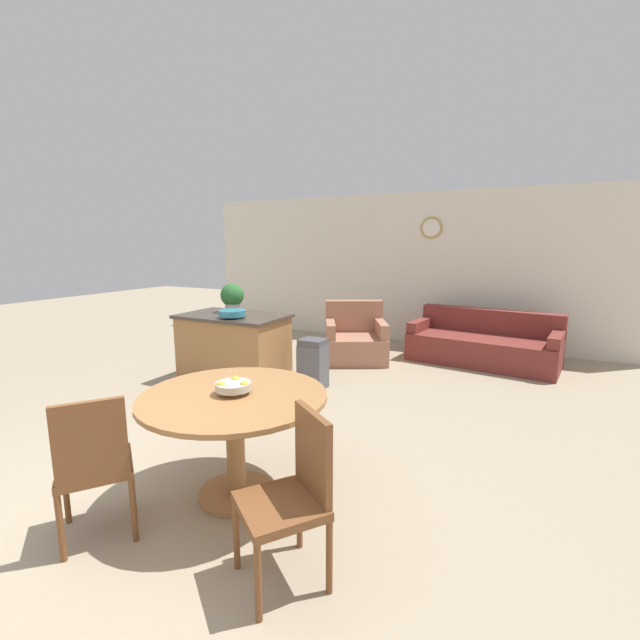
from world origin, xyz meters
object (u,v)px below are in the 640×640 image
at_px(teal_bowl, 232,313).
at_px(dining_chair_near_left, 94,461).
at_px(armchair, 355,341).
at_px(trash_bin, 313,364).
at_px(couch, 483,345).
at_px(kitchen_island, 234,348).
at_px(potted_plant, 232,297).
at_px(dining_chair_near_right, 293,489).
at_px(dining_table, 234,418).
at_px(fruit_bowl, 233,386).

bearing_deg(teal_bowl, dining_chair_near_left, -68.71).
xyz_separation_m(dining_chair_near_left, armchair, (-0.16, 4.60, -0.22)).
xyz_separation_m(trash_bin, couch, (1.79, 2.21, -0.04)).
relative_size(kitchen_island, teal_bowl, 4.15).
distance_m(potted_plant, trash_bin, 1.46).
relative_size(teal_bowl, armchair, 0.27).
bearing_deg(dining_chair_near_right, dining_table, 4.88).
height_order(dining_chair_near_right, fruit_bowl, dining_chair_near_right).
relative_size(fruit_bowl, teal_bowl, 0.74).
bearing_deg(trash_bin, dining_chair_near_left, -87.78).
height_order(fruit_bowl, teal_bowl, teal_bowl).
xyz_separation_m(potted_plant, couch, (3.02, 2.21, -0.82)).
bearing_deg(dining_chair_near_right, armchair, -35.22).
bearing_deg(armchair, potted_plant, -155.31).
relative_size(kitchen_island, couch, 0.62).
xyz_separation_m(teal_bowl, couch, (2.73, 2.60, -0.67)).
height_order(dining_chair_near_left, fruit_bowl, dining_chair_near_left).
xyz_separation_m(dining_chair_near_left, trash_bin, (-0.12, 3.09, -0.20)).
relative_size(dining_chair_near_left, fruit_bowl, 3.77).
bearing_deg(dining_table, potted_plant, 127.91).
height_order(dining_chair_near_left, teal_bowl, teal_bowl).
xyz_separation_m(teal_bowl, potted_plant, (-0.29, 0.38, 0.15)).
bearing_deg(fruit_bowl, dining_table, -69.76).
bearing_deg(dining_chair_near_right, potted_plant, -10.47).
height_order(teal_bowl, trash_bin, teal_bowl).
height_order(dining_table, kitchen_island, kitchen_island).
relative_size(dining_chair_near_left, kitchen_island, 0.67).
height_order(kitchen_island, potted_plant, potted_plant).
xyz_separation_m(dining_table, fruit_bowl, (-0.00, 0.00, 0.23)).
bearing_deg(potted_plant, fruit_bowl, -52.08).
relative_size(potted_plant, armchair, 0.31).
bearing_deg(couch, potted_plant, -136.17).
bearing_deg(couch, teal_bowl, -128.79).
bearing_deg(teal_bowl, fruit_bowl, -51.99).
distance_m(dining_chair_near_left, dining_chair_near_right, 1.25).
bearing_deg(dining_chair_near_left, kitchen_island, 59.62).
distance_m(fruit_bowl, kitchen_island, 2.75).
relative_size(dining_table, potted_plant, 3.36).
xyz_separation_m(fruit_bowl, trash_bin, (-0.59, 2.34, -0.52)).
distance_m(fruit_bowl, couch, 4.74).
bearing_deg(kitchen_island, fruit_bowl, -52.07).
bearing_deg(dining_table, dining_chair_near_right, -32.21).
height_order(dining_table, teal_bowl, teal_bowl).
xyz_separation_m(dining_chair_near_right, teal_bowl, (-2.28, 2.43, 0.43)).
relative_size(teal_bowl, couch, 0.15).
height_order(teal_bowl, potted_plant, potted_plant).
bearing_deg(armchair, dining_chair_near_left, -115.09).
xyz_separation_m(kitchen_island, armchair, (1.05, 1.70, -0.15)).
distance_m(dining_chair_near_right, potted_plant, 3.85).
bearing_deg(dining_chair_near_left, teal_bowl, 58.38).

